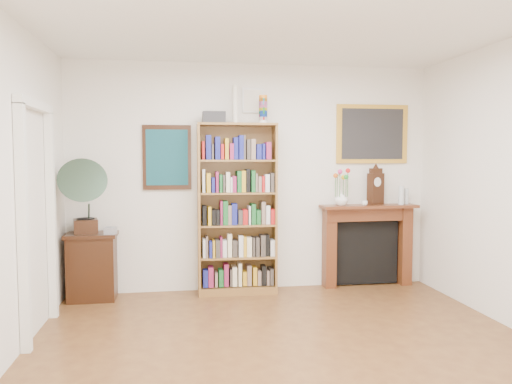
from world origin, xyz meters
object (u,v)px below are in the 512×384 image
Objects in this scene: bookshelf at (237,199)px; fireplace at (367,238)px; flower_vase at (341,199)px; bottle_right at (406,196)px; cd_stack at (110,231)px; teacup at (364,203)px; gramophone at (82,192)px; mantel_clock at (376,187)px; bottle_left at (401,195)px; side_cabinet at (92,266)px.

bookshelf reaches higher than fireplace.
flower_vase is 0.90m from bottle_right.
cd_stack is (-1.47, -0.15, -0.33)m from bookshelf.
fireplace is 0.50m from teacup.
gramophone reaches higher than flower_vase.
teacup is (-0.09, -0.14, 0.47)m from fireplace.
flower_vase is (1.31, 0.02, -0.02)m from bookshelf.
cd_stack is at bearing 161.32° from mantel_clock.
fireplace is (1.69, 0.10, -0.54)m from bookshelf.
flower_vase is (2.79, 0.17, 0.32)m from cd_stack.
bottle_left reaches higher than flower_vase.
side_cabinet is at bearing 47.61° from gramophone.
mantel_clock is 0.44m from bottle_right.
flower_vase reaches higher than side_cabinet.
side_cabinet is 0.62× the size of fireplace.
fireplace is 5.21× the size of bottle_left.
bookshelf is 9.87× the size of bottle_left.
bookshelf is at bearing -179.18° from bottle_left.
side_cabinet is at bearing 179.98° from teacup.
mantel_clock is at bearing 170.45° from bottle_left.
teacup is 0.38× the size of bottle_right.
mantel_clock reaches higher than cd_stack.
gramophone reaches higher than bottle_left.
bottle_right reaches higher than fireplace.
fireplace is at bearing -8.32° from gramophone.
gramophone is 3.56m from mantel_clock.
flower_vase is (-0.47, -0.07, -0.14)m from mantel_clock.
mantel_clock is 1.93× the size of bottle_left.
side_cabinet is 3.60m from mantel_clock.
side_cabinet is at bearing -178.19° from bottle_right.
teacup is 0.32× the size of bottle_left.
teacup is 0.63m from bottle_right.
side_cabinet is 0.50m from cd_stack.
bottle_left is (0.43, -0.07, 0.56)m from fireplace.
gramophone reaches higher than teacup.
fireplace is at bearing 150.82° from mantel_clock.
side_cabinet is 3.98m from bottle_right.
fireplace is at bearing 5.31° from bookshelf.
side_cabinet is 10.14× the size of teacup.
cd_stack is at bearing -176.61° from flower_vase.
bottle_right reaches higher than cd_stack.
flower_vase is 0.80m from bottle_left.
bottle_left is (0.32, -0.05, -0.10)m from mantel_clock.
flower_vase is at bearing 165.25° from mantel_clock.
cd_stack is at bearing -10.64° from gramophone.
bookshelf reaches higher than cd_stack.
bottle_right is at bearing 4.26° from bookshelf.
bottle_left is at bearing 2.83° from cd_stack.
gramophone is at bearing -172.90° from bookshelf.
teacup reaches higher than side_cabinet.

